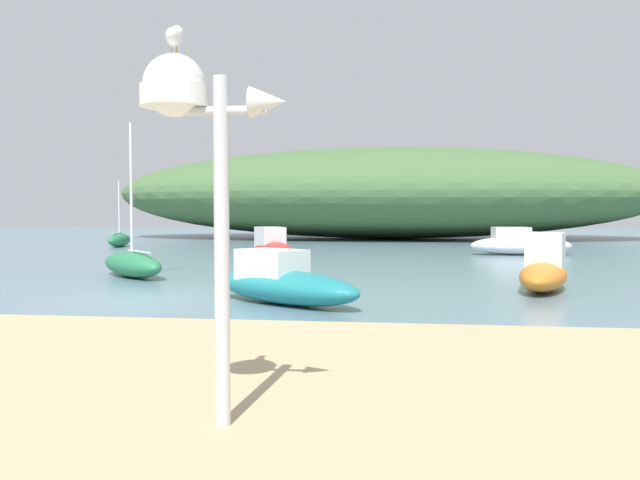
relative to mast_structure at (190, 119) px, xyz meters
The scene contains 10 objects.
ground_plane 9.63m from the mast_structure, 114.05° to the left, with size 120.00×120.00×0.00m, color slate.
distant_hill 41.40m from the mast_structure, 89.94° to the left, with size 37.83×15.86×6.20m, color #476B3D.
mast_structure is the anchor object (origin of this frame).
seagull_on_radar 0.65m from the mast_structure, behind, with size 0.15×0.35×0.24m.
sailboat_centre_water 31.37m from the mast_structure, 115.39° to the left, with size 0.99×2.73×3.47m.
motorboat_far_right 20.73m from the mast_structure, 99.99° to the left, with size 2.84×3.76×1.26m.
motorboat_mid_channel 12.45m from the mast_structure, 66.77° to the left, with size 1.93×3.47×1.36m.
sailboat_by_sandbar 14.55m from the mast_structure, 115.21° to the left, with size 3.14×3.16×4.37m.
motorboat_far_left 25.29m from the mast_structure, 75.44° to the left, with size 4.36×1.75×1.19m.
motorboat_outer_mooring 8.56m from the mast_structure, 96.05° to the left, with size 3.80×3.20×1.09m.
Camera 1 is at (5.46, -13.47, 1.87)m, focal length 37.48 mm.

